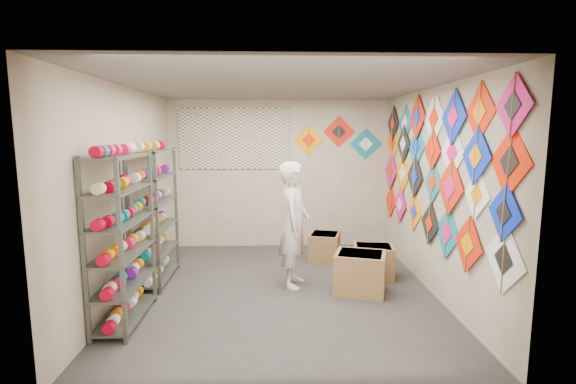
{
  "coord_description": "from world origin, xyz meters",
  "views": [
    {
      "loc": [
        -0.11,
        -5.39,
        2.12
      ],
      "look_at": [
        0.1,
        0.3,
        1.3
      ],
      "focal_mm": 26.0,
      "sensor_mm": 36.0,
      "label": 1
    }
  ],
  "objects_px": {
    "shelf_rack_front": "(122,239)",
    "carton_a": "(360,273)",
    "shelf_rack_back": "(155,216)",
    "carton_b": "(373,261)",
    "shopkeeper": "(294,225)",
    "carton_c": "(324,247)"
  },
  "relations": [
    {
      "from": "shelf_rack_front",
      "to": "carton_a",
      "type": "height_order",
      "value": "shelf_rack_front"
    },
    {
      "from": "shelf_rack_back",
      "to": "carton_b",
      "type": "distance_m",
      "value": 3.22
    },
    {
      "from": "shelf_rack_back",
      "to": "shopkeeper",
      "type": "xyz_separation_m",
      "value": [
        1.96,
        -0.27,
        -0.09
      ]
    },
    {
      "from": "shopkeeper",
      "to": "carton_a",
      "type": "distance_m",
      "value": 1.09
    },
    {
      "from": "shelf_rack_front",
      "to": "carton_a",
      "type": "bearing_deg",
      "value": 14.84
    },
    {
      "from": "carton_b",
      "to": "shopkeeper",
      "type": "bearing_deg",
      "value": -156.63
    },
    {
      "from": "shelf_rack_front",
      "to": "carton_c",
      "type": "xyz_separation_m",
      "value": [
        2.52,
        2.16,
        -0.72
      ]
    },
    {
      "from": "shopkeeper",
      "to": "carton_b",
      "type": "distance_m",
      "value": 1.37
    },
    {
      "from": "shelf_rack_front",
      "to": "shelf_rack_back",
      "type": "xyz_separation_m",
      "value": [
        0.0,
        1.3,
        0.0
      ]
    },
    {
      "from": "carton_a",
      "to": "carton_c",
      "type": "height_order",
      "value": "carton_a"
    },
    {
      "from": "shelf_rack_back",
      "to": "carton_a",
      "type": "xyz_separation_m",
      "value": [
        2.82,
        -0.55,
        -0.68
      ]
    },
    {
      "from": "shelf_rack_front",
      "to": "shelf_rack_back",
      "type": "relative_size",
      "value": 1.0
    },
    {
      "from": "shelf_rack_back",
      "to": "carton_b",
      "type": "xyz_separation_m",
      "value": [
        3.14,
        0.04,
        -0.72
      ]
    },
    {
      "from": "shopkeeper",
      "to": "carton_c",
      "type": "bearing_deg",
      "value": -16.31
    },
    {
      "from": "shelf_rack_front",
      "to": "shelf_rack_back",
      "type": "distance_m",
      "value": 1.3
    },
    {
      "from": "shopkeeper",
      "to": "carton_b",
      "type": "xyz_separation_m",
      "value": [
        1.18,
        0.3,
        -0.63
      ]
    },
    {
      "from": "carton_a",
      "to": "shopkeeper",
      "type": "bearing_deg",
      "value": 178.93
    },
    {
      "from": "shelf_rack_back",
      "to": "shopkeeper",
      "type": "relative_size",
      "value": 1.1
    },
    {
      "from": "carton_b",
      "to": "carton_c",
      "type": "distance_m",
      "value": 1.03
    },
    {
      "from": "shopkeeper",
      "to": "carton_c",
      "type": "xyz_separation_m",
      "value": [
        0.56,
        1.12,
        -0.64
      ]
    },
    {
      "from": "carton_a",
      "to": "carton_b",
      "type": "distance_m",
      "value": 0.67
    },
    {
      "from": "carton_a",
      "to": "carton_b",
      "type": "height_order",
      "value": "carton_a"
    }
  ]
}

